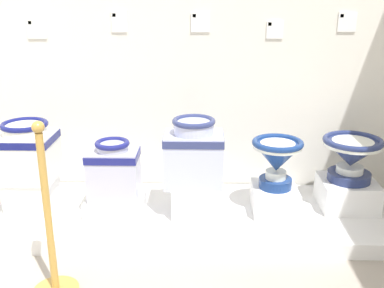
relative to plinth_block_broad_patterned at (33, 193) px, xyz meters
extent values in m
cube|color=silver|center=(1.14, 0.52, 1.31)|extent=(3.77, 0.06, 3.07)
cube|color=white|center=(1.14, 0.00, -0.17)|extent=(2.83, 0.92, 0.11)
cube|color=white|center=(0.00, 0.00, 0.00)|extent=(0.32, 0.30, 0.23)
cube|color=white|center=(0.00, 0.00, 0.28)|extent=(0.37, 0.33, 0.33)
cube|color=navy|center=(0.00, 0.00, 0.41)|extent=(0.38, 0.34, 0.05)
cylinder|color=white|center=(0.00, 0.00, 0.48)|extent=(0.30, 0.30, 0.07)
torus|color=navy|center=(0.00, 0.00, 0.51)|extent=(0.32, 0.32, 0.04)
cube|color=white|center=(0.60, -0.04, -0.06)|extent=(0.40, 0.31, 0.11)
cube|color=#AFB1CC|center=(0.60, -0.04, 0.17)|extent=(0.34, 0.24, 0.35)
cube|color=navy|center=(0.60, -0.04, 0.31)|extent=(0.35, 0.25, 0.05)
cylinder|color=#AFB1CC|center=(0.60, -0.04, 0.37)|extent=(0.21, 0.21, 0.05)
torus|color=navy|center=(0.60, -0.04, 0.39)|extent=(0.24, 0.24, 0.04)
cube|color=white|center=(1.15, -0.03, -0.01)|extent=(0.29, 0.33, 0.21)
cube|color=silver|center=(1.15, -0.03, 0.28)|extent=(0.39, 0.29, 0.36)
cube|color=navy|center=(1.15, -0.03, 0.43)|extent=(0.40, 0.29, 0.05)
cylinder|color=silver|center=(1.15, -0.03, 0.50)|extent=(0.27, 0.27, 0.09)
torus|color=navy|center=(1.15, -0.03, 0.55)|extent=(0.29, 0.29, 0.04)
cube|color=white|center=(1.72, 0.01, -0.03)|extent=(0.31, 0.36, 0.18)
cylinder|color=navy|center=(1.72, 0.01, 0.10)|extent=(0.23, 0.23, 0.07)
cylinder|color=white|center=(1.72, 0.01, 0.16)|extent=(0.14, 0.14, 0.06)
cone|color=navy|center=(1.72, 0.01, 0.29)|extent=(0.34, 0.34, 0.20)
cylinder|color=white|center=(1.72, 0.01, 0.37)|extent=(0.33, 0.33, 0.03)
torus|color=navy|center=(1.72, 0.01, 0.39)|extent=(0.35, 0.35, 0.04)
cylinder|color=white|center=(1.72, 0.01, 0.39)|extent=(0.24, 0.24, 0.01)
cube|color=white|center=(2.26, 0.09, -0.01)|extent=(0.39, 0.37, 0.21)
cylinder|color=navy|center=(2.26, 0.09, 0.12)|extent=(0.30, 0.30, 0.06)
cylinder|color=white|center=(2.26, 0.09, 0.17)|extent=(0.19, 0.19, 0.05)
cone|color=navy|center=(2.26, 0.09, 0.29)|extent=(0.41, 0.41, 0.19)
cylinder|color=white|center=(2.26, 0.09, 0.36)|extent=(0.40, 0.40, 0.03)
torus|color=navy|center=(2.26, 0.09, 0.38)|extent=(0.41, 0.41, 0.04)
cylinder|color=white|center=(2.26, 0.09, 0.38)|extent=(0.28, 0.28, 0.01)
cube|color=white|center=(-0.02, 0.48, 1.11)|extent=(0.14, 0.01, 0.14)
cube|color=#5B9E4C|center=(-0.06, 0.48, 1.15)|extent=(0.02, 0.01, 0.02)
cube|color=white|center=(0.60, 0.48, 1.16)|extent=(0.11, 0.01, 0.15)
cube|color=#5B9E4C|center=(0.56, 0.48, 1.20)|extent=(0.02, 0.01, 0.02)
cube|color=white|center=(1.19, 0.48, 1.16)|extent=(0.14, 0.01, 0.15)
cube|color=slate|center=(1.14, 0.48, 1.20)|extent=(0.02, 0.01, 0.02)
cube|color=white|center=(1.73, 0.48, 1.10)|extent=(0.12, 0.01, 0.13)
cube|color=#5B9E4C|center=(1.69, 0.48, 1.14)|extent=(0.02, 0.01, 0.02)
cube|color=white|center=(2.25, 0.48, 1.16)|extent=(0.13, 0.01, 0.14)
cube|color=#386BAD|center=(2.21, 0.48, 1.20)|extent=(0.02, 0.01, 0.02)
cylinder|color=#BD8E3E|center=(0.40, -0.82, 0.25)|extent=(0.04, 0.04, 0.91)
sphere|color=#BD8E3E|center=(0.40, -0.82, 0.74)|extent=(0.06, 0.06, 0.06)
camera|label=1|loc=(1.21, -2.95, 1.36)|focal=42.69mm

